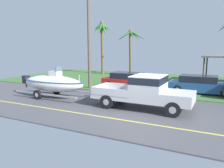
{
  "coord_description": "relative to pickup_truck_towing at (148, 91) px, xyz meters",
  "views": [
    {
      "loc": [
        3.95,
        -11.27,
        3.45
      ],
      "look_at": [
        -2.57,
        1.84,
        1.06
      ],
      "focal_mm": 35.53,
      "sensor_mm": 36.0,
      "label": 1
    }
  ],
  "objects": [
    {
      "name": "boat_on_trailer",
      "position": [
        -6.94,
        -0.0,
        -0.06
      ],
      "size": [
        6.31,
        2.16,
        2.2
      ],
      "color": "gray",
      "rests_on": "ground"
    },
    {
      "name": "palm_tree_mid",
      "position": [
        -6.49,
        13.47,
        3.17
      ],
      "size": [
        3.74,
        3.33,
        5.71
      ],
      "color": "brown",
      "rests_on": "ground"
    },
    {
      "name": "parked_sedan_near",
      "position": [
        2.3,
        6.04,
        -0.4
      ],
      "size": [
        4.79,
        1.9,
        1.38
      ],
      "color": "#234C89",
      "rests_on": "ground"
    },
    {
      "name": "pickup_truck_towing",
      "position": [
        0.0,
        0.0,
        0.0
      ],
      "size": [
        5.91,
        2.14,
        1.94
      ],
      "color": "silver",
      "rests_on": "ground"
    },
    {
      "name": "parked_sedan_far",
      "position": [
        -3.38,
        5.55,
        -0.4
      ],
      "size": [
        4.67,
        1.83,
        1.38
      ],
      "color": "#B21E19",
      "rests_on": "ground"
    },
    {
      "name": "utility_pole",
      "position": [
        -6.41,
        4.0,
        3.39
      ],
      "size": [
        0.24,
        1.8,
        8.62
      ],
      "color": "brown",
      "rests_on": "ground"
    },
    {
      "name": "palm_tree_far_left",
      "position": [
        -10.34,
        13.35,
        4.18
      ],
      "size": [
        2.55,
        2.66,
        6.84
      ],
      "color": "brown",
      "rests_on": "ground"
    },
    {
      "name": "ground",
      "position": [
        -0.3,
        7.75,
        -1.08
      ],
      "size": [
        36.0,
        22.0,
        0.11
      ],
      "color": "#4C4C51"
    }
  ]
}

